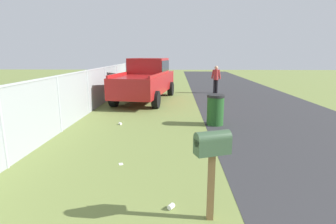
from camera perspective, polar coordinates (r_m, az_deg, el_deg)
mailbox at (r=3.61m, az=9.59°, el=-8.12°), size 0.35×0.52×1.30m
pickup_truck at (r=13.42m, az=-4.69°, el=7.34°), size 5.83×2.81×2.09m
trash_bin at (r=8.75m, az=10.24°, el=0.47°), size 0.57×0.57×1.01m
pedestrian at (r=15.95m, az=10.38°, el=7.37°), size 0.30×0.55×1.62m
fence_section at (r=9.55m, az=-19.50°, el=3.46°), size 18.12×0.07×1.70m
litter_wrapper_far_scatter at (r=5.79m, az=-10.18°, el=-11.04°), size 0.14×0.12×0.01m
litter_cup_midfield_b at (r=4.22m, az=0.67°, el=-19.83°), size 0.13×0.12×0.08m
litter_cup_midfield_a at (r=8.86m, az=-10.33°, el=-2.49°), size 0.13×0.13×0.08m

